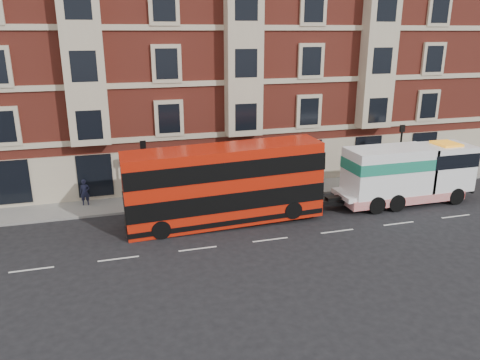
% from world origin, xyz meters
% --- Properties ---
extents(ground, '(120.00, 120.00, 0.00)m').
position_xyz_m(ground, '(0.00, 0.00, 0.00)').
color(ground, black).
rests_on(ground, ground).
extents(sidewalk, '(90.00, 3.00, 0.15)m').
position_xyz_m(sidewalk, '(0.00, 7.50, 0.07)').
color(sidewalk, slate).
rests_on(sidewalk, ground).
extents(victorian_terrace, '(45.00, 12.00, 20.40)m').
position_xyz_m(victorian_terrace, '(0.50, 15.00, 10.07)').
color(victorian_terrace, maroon).
rests_on(victorian_terrace, ground).
extents(lamp_post_west, '(0.35, 0.15, 4.35)m').
position_xyz_m(lamp_post_west, '(-6.00, 6.20, 2.68)').
color(lamp_post_west, black).
rests_on(lamp_post_west, sidewalk).
extents(lamp_post_east, '(0.35, 0.15, 4.35)m').
position_xyz_m(lamp_post_east, '(12.00, 6.20, 2.68)').
color(lamp_post_east, black).
rests_on(lamp_post_east, sidewalk).
extents(double_decker_bus, '(11.35, 2.60, 4.59)m').
position_xyz_m(double_decker_bus, '(-1.80, 2.96, 2.43)').
color(double_decker_bus, red).
rests_on(double_decker_bus, ground).
extents(tow_truck, '(9.09, 2.69, 3.79)m').
position_xyz_m(tow_truck, '(10.26, 2.96, 2.01)').
color(tow_truck, white).
rests_on(tow_truck, ground).
extents(pedestrian, '(0.62, 0.41, 1.68)m').
position_xyz_m(pedestrian, '(-9.69, 8.00, 0.99)').
color(pedestrian, '#191B32').
rests_on(pedestrian, sidewalk).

